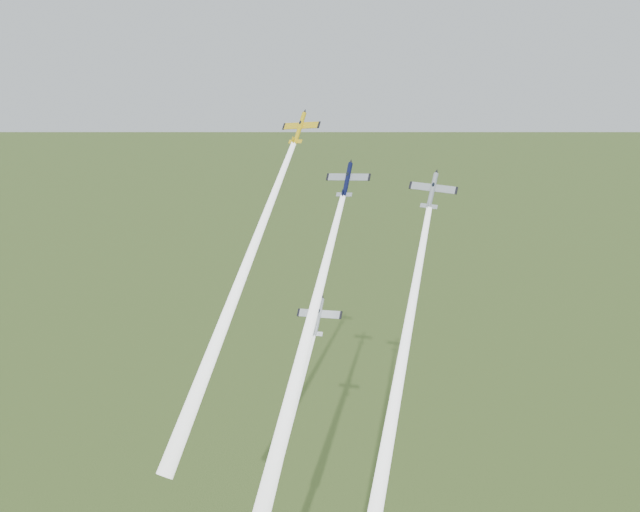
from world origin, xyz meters
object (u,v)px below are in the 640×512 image
at_px(plane_navy, 347,180).
at_px(plane_silver_right, 432,190).
at_px(plane_silver_low, 318,317).
at_px(plane_yellow, 300,128).

relative_size(plane_navy, plane_silver_right, 1.00).
distance_m(plane_silver_right, plane_silver_low, 28.21).
height_order(plane_yellow, plane_silver_right, plane_yellow).
xyz_separation_m(plane_navy, plane_silver_low, (3.07, -12.27, -20.93)).
bearing_deg(plane_silver_low, plane_yellow, 124.19).
xyz_separation_m(plane_navy, plane_silver_right, (14.97, 3.25, -0.59)).
bearing_deg(plane_navy, plane_yellow, 151.76).
bearing_deg(plane_yellow, plane_silver_right, -4.81).
bearing_deg(plane_silver_right, plane_navy, 174.56).
relative_size(plane_yellow, plane_navy, 1.00).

